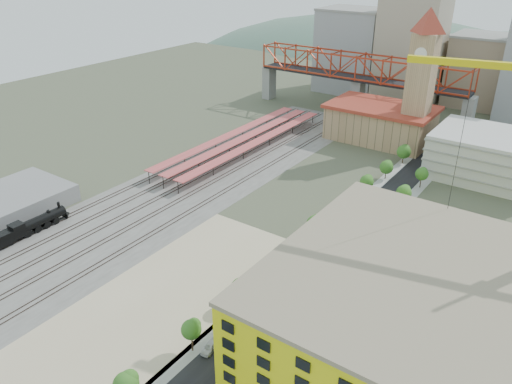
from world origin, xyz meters
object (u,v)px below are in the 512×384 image
Objects in this scene: clock_tower at (422,68)px; car_0 at (210,347)px; construction_building at (409,316)px; site_trailer_b at (274,303)px; site_trailer_d at (319,259)px; site_trailer_a at (240,336)px; locomotive at (30,226)px; site_trailer_c at (295,283)px.

clock_tower reaches higher than car_0.
construction_building is 5.43× the size of site_trailer_b.
car_0 is (-29.00, -18.08, -8.63)m from construction_building.
site_trailer_b reaches higher than site_trailer_d.
car_0 is at bearing -87.58° from clock_tower.
car_0 is at bearing -148.05° from construction_building.
clock_tower is 5.58× the size of site_trailer_b.
site_trailer_b is (0.00, 11.28, 0.05)m from site_trailer_a.
site_trailer_c is (66.00, 19.29, -0.80)m from locomotive.
clock_tower is at bearing 89.69° from site_trailer_a.
construction_building is at bearing 7.98° from locomotive.
locomotive reaches higher than site_trailer_a.
construction_building reaches higher than site_trailer_a.
site_trailer_b reaches higher than car_0.
site_trailer_a is at bearing -153.15° from construction_building.
site_trailer_b is at bearing 9.48° from locomotive.
site_trailer_c is 10.70m from site_trailer_d.
locomotive is at bearing 166.27° from car_0.
locomotive is 63.23m from car_0.
car_0 is (-3.00, -35.17, -0.49)m from site_trailer_d.
site_trailer_d is (8.00, -82.91, -27.42)m from clock_tower.
clock_tower is 87.70m from site_trailer_d.
clock_tower is 11.37× the size of car_0.
site_trailer_c reaches higher than site_trailer_a.
site_trailer_c is at bearing 166.20° from construction_building.
clock_tower reaches higher than locomotive.
locomotive is (-92.00, -12.90, -7.28)m from construction_building.
construction_building reaches higher than car_0.
locomotive reaches higher than site_trailer_b.
locomotive reaches higher than site_trailer_c.
locomotive is 68.76m from site_trailer_c.
site_trailer_c is at bearing 85.65° from site_trailer_a.
car_0 is at bearing -109.53° from site_trailer_b.
construction_building is 5.64× the size of site_trailer_a.
clock_tower reaches higher than site_trailer_d.
construction_building is at bearing -4.90° from site_trailer_b.
construction_building is 5.22× the size of site_trailer_c.
car_0 is (5.00, -118.08, -27.92)m from clock_tower.
site_trailer_a is at bearing -99.04° from site_trailer_b.
site_trailer_b is 8.27m from site_trailer_c.
locomotive is (-58.00, -112.89, -26.57)m from clock_tower.
locomotive is at bearing -145.49° from site_trailer_d.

